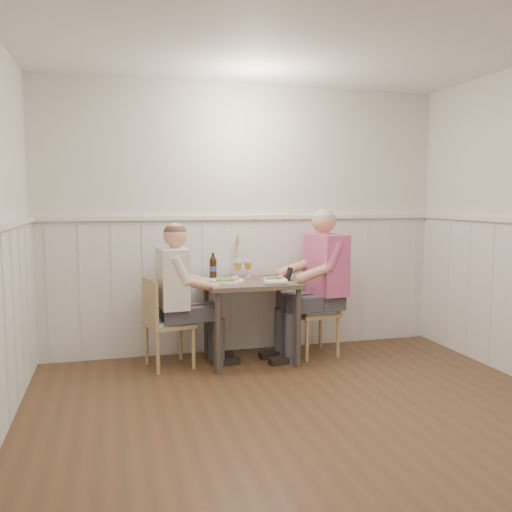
% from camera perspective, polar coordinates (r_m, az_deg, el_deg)
% --- Properties ---
extents(ground_plane, '(4.50, 4.50, 0.00)m').
position_cam_1_polar(ground_plane, '(3.54, 8.32, -19.13)').
color(ground_plane, '#4B3420').
extents(room_shell, '(4.04, 4.54, 2.60)m').
position_cam_1_polar(room_shell, '(3.20, 8.73, 6.30)').
color(room_shell, silver).
rests_on(room_shell, ground).
extents(wainscot, '(4.00, 4.49, 1.34)m').
position_cam_1_polar(wainscot, '(3.93, 4.50, -5.91)').
color(wainscot, silver).
rests_on(wainscot, ground).
extents(dining_table, '(0.83, 0.70, 0.75)m').
position_cam_1_polar(dining_table, '(5.00, -0.59, -3.85)').
color(dining_table, brown).
rests_on(dining_table, ground).
extents(chair_right, '(0.45, 0.45, 0.83)m').
position_cam_1_polar(chair_right, '(5.29, 6.63, -5.45)').
color(chair_right, tan).
rests_on(chair_right, ground).
extents(chair_left, '(0.46, 0.46, 0.80)m').
position_cam_1_polar(chair_left, '(4.90, -9.67, -6.60)').
color(chair_left, tan).
rests_on(chair_left, ground).
extents(man_in_pink, '(0.71, 0.49, 1.44)m').
position_cam_1_polar(man_in_pink, '(5.21, 6.92, -3.94)').
color(man_in_pink, '#3F3F47').
rests_on(man_in_pink, ground).
extents(diner_cream, '(0.63, 0.44, 1.31)m').
position_cam_1_polar(diner_cream, '(4.88, -8.27, -5.25)').
color(diner_cream, '#3F3F47').
rests_on(diner_cream, ground).
extents(plate_man, '(0.23, 0.23, 0.06)m').
position_cam_1_polar(plate_man, '(5.03, 1.98, -2.34)').
color(plate_man, white).
rests_on(plate_man, dining_table).
extents(plate_diner, '(0.30, 0.30, 0.07)m').
position_cam_1_polar(plate_diner, '(4.89, -3.09, -2.53)').
color(plate_diner, white).
rests_on(plate_diner, dining_table).
extents(beer_glass_a, '(0.07, 0.07, 0.17)m').
position_cam_1_polar(beer_glass_a, '(5.19, -0.85, -0.99)').
color(beer_glass_a, silver).
rests_on(beer_glass_a, dining_table).
extents(beer_glass_b, '(0.07, 0.07, 0.19)m').
position_cam_1_polar(beer_glass_b, '(5.10, -1.91, -1.02)').
color(beer_glass_b, silver).
rests_on(beer_glass_b, dining_table).
extents(beer_bottle, '(0.07, 0.07, 0.24)m').
position_cam_1_polar(beer_bottle, '(5.14, -4.54, -1.17)').
color(beer_bottle, black).
rests_on(beer_bottle, dining_table).
extents(rolled_napkin, '(0.21, 0.06, 0.04)m').
position_cam_1_polar(rolled_napkin, '(4.75, 2.09, -2.79)').
color(rolled_napkin, white).
rests_on(rolled_napkin, dining_table).
extents(grass_vase, '(0.05, 0.05, 0.44)m').
position_cam_1_polar(grass_vase, '(5.23, -2.26, -0.07)').
color(grass_vase, silver).
rests_on(grass_vase, dining_table).
extents(gingham_mat, '(0.37, 0.32, 0.01)m').
position_cam_1_polar(gingham_mat, '(5.09, -4.09, -2.43)').
color(gingham_mat, '#6490C2').
rests_on(gingham_mat, dining_table).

